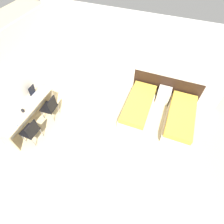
{
  "coord_description": "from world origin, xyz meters",
  "views": [
    {
      "loc": [
        1.18,
        -0.82,
        4.65
      ],
      "look_at": [
        0.0,
        2.23,
        0.55
      ],
      "focal_mm": 28.0,
      "sensor_mm": 36.0,
      "label": 1
    }
  ],
  "objects": [
    {
      "name": "laptop",
      "position": [
        -2.36,
        1.85,
        0.83
      ],
      "size": [
        0.33,
        0.25,
        0.34
      ],
      "rotation": [
        0.0,
        0.0,
        0.01
      ],
      "color": "silver",
      "rests_on": "desk"
    },
    {
      "name": "wall_back",
      "position": [
        0.0,
        4.08,
        1.35
      ],
      "size": [
        6.19,
        0.05,
        2.7
      ],
      "color": "silver",
      "rests_on": "ground_plane"
    },
    {
      "name": "bed_near_window",
      "position": [
        0.64,
        3.04,
        0.21
      ],
      "size": [
        0.86,
        1.93,
        0.44
      ],
      "color": "beige",
      "rests_on": "ground_plane"
    },
    {
      "name": "bed_near_door",
      "position": [
        2.0,
        3.04,
        0.21
      ],
      "size": [
        0.86,
        1.93,
        0.44
      ],
      "color": "beige",
      "rests_on": "ground_plane"
    },
    {
      "name": "headboard_panel",
      "position": [
        1.32,
        4.04,
        0.43
      ],
      "size": [
        2.32,
        0.03,
        0.86
      ],
      "color": "black",
      "rests_on": "ground_plane"
    },
    {
      "name": "chair_near_notebook",
      "position": [
        -1.91,
        0.82,
        0.48
      ],
      "size": [
        0.44,
        0.44,
        0.87
      ],
      "rotation": [
        0.0,
        0.0,
        -0.04
      ],
      "color": "black",
      "rests_on": "ground_plane"
    },
    {
      "name": "open_notebook",
      "position": [
        -2.3,
        0.76,
        0.77
      ],
      "size": [
        0.34,
        0.22,
        0.02
      ],
      "rotation": [
        0.0,
        0.0,
        0.0
      ],
      "color": "#1E4793",
      "rests_on": "desk"
    },
    {
      "name": "chair_near_laptop",
      "position": [
        -1.91,
        1.77,
        0.48
      ],
      "size": [
        0.45,
        0.45,
        0.87
      ],
      "rotation": [
        0.0,
        0.0,
        0.06
      ],
      "color": "black",
      "rests_on": "ground_plane"
    },
    {
      "name": "desk",
      "position": [
        -2.34,
        1.3,
        0.59
      ],
      "size": [
        0.51,
        1.96,
        0.76
      ],
      "color": "#C6B28E",
      "rests_on": "ground_plane"
    },
    {
      "name": "radiator",
      "position": [
        -1.19,
        3.96,
        0.23
      ],
      "size": [
        0.95,
        0.12,
        0.45
      ],
      "color": "silver",
      "rests_on": "ground_plane"
    },
    {
      "name": "nightstand",
      "position": [
        1.32,
        3.8,
        0.26
      ],
      "size": [
        0.43,
        0.42,
        0.52
      ],
      "color": "beige",
      "rests_on": "ground_plane"
    },
    {
      "name": "wall_left",
      "position": [
        -2.62,
        2.03,
        1.35
      ],
      "size": [
        0.05,
        5.05,
        2.7
      ],
      "color": "silver",
      "rests_on": "ground_plane"
    },
    {
      "name": "ground_plane",
      "position": [
        0.0,
        0.0,
        0.0
      ],
      "size": [
        20.0,
        20.0,
        0.0
      ],
      "primitive_type": "plane",
      "color": "beige"
    },
    {
      "name": "mug",
      "position": [
        -2.31,
        1.17,
        0.8
      ],
      "size": [
        0.08,
        0.08,
        0.09
      ],
      "color": "black",
      "rests_on": "desk"
    }
  ]
}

